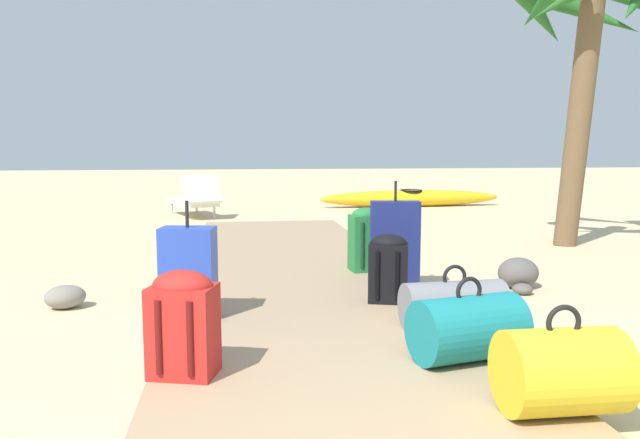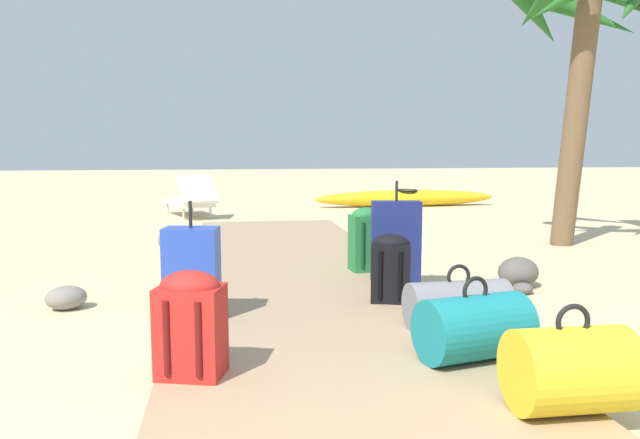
{
  "view_description": "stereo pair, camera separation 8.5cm",
  "coord_description": "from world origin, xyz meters",
  "views": [
    {
      "loc": [
        -0.55,
        -1.31,
        1.27
      ],
      "look_at": [
        0.28,
        4.62,
        0.55
      ],
      "focal_mm": 34.09,
      "sensor_mm": 36.0,
      "label": 1
    },
    {
      "loc": [
        -0.64,
        -1.3,
        1.27
      ],
      "look_at": [
        0.28,
        4.62,
        0.55
      ],
      "focal_mm": 34.09,
      "sensor_mm": 36.0,
      "label": 2
    }
  ],
  "objects": [
    {
      "name": "backpack_black",
      "position": [
        0.6,
        3.15,
        0.36
      ],
      "size": [
        0.34,
        0.29,
        0.53
      ],
      "color": "black",
      "rests_on": "boardwalk"
    },
    {
      "name": "kayak",
      "position": [
        3.15,
        11.19,
        0.18
      ],
      "size": [
        3.97,
        0.65,
        0.36
      ],
      "color": "gold",
      "rests_on": "ground"
    },
    {
      "name": "duffel_bag_yellow",
      "position": [
        0.87,
        1.12,
        0.28
      ],
      "size": [
        0.53,
        0.39,
        0.5
      ],
      "color": "gold",
      "rests_on": "boardwalk"
    },
    {
      "name": "rock_right_far",
      "position": [
        1.89,
        3.53,
        0.05
      ],
      "size": [
        0.18,
        0.17,
        0.1
      ],
      "primitive_type": "ellipsoid",
      "rotation": [
        0.0,
        0.0,
        3.13
      ],
      "color": "#5B5651",
      "rests_on": "ground"
    },
    {
      "name": "lounge_chair",
      "position": [
        -1.29,
        9.86,
        0.33
      ],
      "size": [
        1.08,
        1.66,
        0.78
      ],
      "color": "white",
      "rests_on": "ground"
    },
    {
      "name": "rock_left_near",
      "position": [
        -1.34,
        6.26,
        0.13
      ],
      "size": [
        0.39,
        0.42,
        0.26
      ],
      "primitive_type": "ellipsoid",
      "rotation": [
        0.0,
        0.0,
        2.02
      ],
      "color": "gray",
      "rests_on": "ground"
    },
    {
      "name": "backpack_red",
      "position": [
        -0.83,
        1.82,
        0.37
      ],
      "size": [
        0.39,
        0.33,
        0.56
      ],
      "color": "red",
      "rests_on": "boardwalk"
    },
    {
      "name": "ground_plane",
      "position": [
        0.0,
        3.36,
        0.0
      ],
      "size": [
        60.0,
        60.0,
        0.0
      ],
      "primitive_type": "plane",
      "color": "#D1BA8C"
    },
    {
      "name": "rock_left_far",
      "position": [
        -1.9,
        3.6,
        0.09
      ],
      "size": [
        0.38,
        0.34,
        0.19
      ],
      "primitive_type": "ellipsoid",
      "rotation": [
        0.0,
        0.0,
        0.33
      ],
      "color": "gray",
      "rests_on": "ground"
    },
    {
      "name": "boardwalk",
      "position": [
        0.0,
        4.2,
        0.04
      ],
      "size": [
        2.04,
        8.39,
        0.08
      ],
      "primitive_type": "cube",
      "color": "tan",
      "rests_on": "ground"
    },
    {
      "name": "suitcase_navy",
      "position": [
        0.83,
        3.82,
        0.44
      ],
      "size": [
        0.45,
        0.23,
        0.89
      ],
      "color": "navy",
      "rests_on": "boardwalk"
    },
    {
      "name": "suitcase_blue",
      "position": [
        -0.89,
        2.92,
        0.4
      ],
      "size": [
        0.4,
        0.28,
        0.82
      ],
      "color": "#2847B7",
      "rests_on": "boardwalk"
    },
    {
      "name": "rock_right_near",
      "position": [
        1.96,
        3.77,
        0.14
      ],
      "size": [
        0.46,
        0.43,
        0.28
      ],
      "primitive_type": "ellipsoid",
      "rotation": [
        0.0,
        0.0,
        0.31
      ],
      "color": "#5B5651",
      "rests_on": "ground"
    },
    {
      "name": "backpack_green",
      "position": [
        0.68,
        4.33,
        0.4
      ],
      "size": [
        0.33,
        0.28,
        0.61
      ],
      "color": "#237538",
      "rests_on": "boardwalk"
    },
    {
      "name": "palm_tree_near_right",
      "position": [
        3.71,
        5.77,
        2.72
      ],
      "size": [
        2.07,
        2.15,
        3.53
      ],
      "color": "brown",
      "rests_on": "ground"
    },
    {
      "name": "duffel_bag_teal",
      "position": [
        0.72,
        1.83,
        0.26
      ],
      "size": [
        0.67,
        0.49,
        0.48
      ],
      "color": "#197A7F",
      "rests_on": "boardwalk"
    },
    {
      "name": "duffel_bag_grey",
      "position": [
        0.86,
        2.43,
        0.24
      ],
      "size": [
        0.69,
        0.35,
        0.42
      ],
      "color": "slate",
      "rests_on": "boardwalk"
    }
  ]
}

